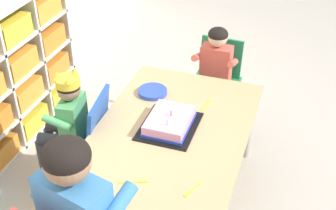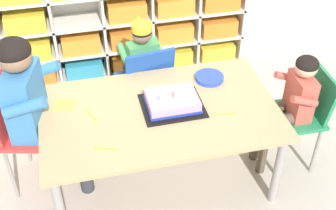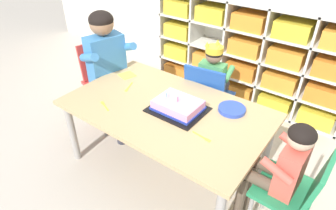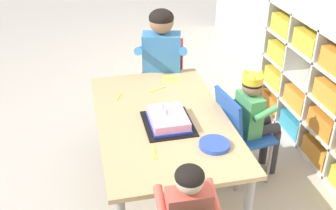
{
  "view_description": "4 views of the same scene",
  "coord_description": "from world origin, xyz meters",
  "px_view_note": "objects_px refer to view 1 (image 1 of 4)",
  "views": [
    {
      "loc": [
        -1.86,
        -0.62,
        2.1
      ],
      "look_at": [
        0.07,
        0.02,
        0.71
      ],
      "focal_mm": 48.55,
      "sensor_mm": 36.0,
      "label": 1
    },
    {
      "loc": [
        -0.43,
        -1.98,
        2.22
      ],
      "look_at": [
        0.04,
        -0.03,
        0.62
      ],
      "focal_mm": 47.96,
      "sensor_mm": 36.0,
      "label": 2
    },
    {
      "loc": [
        1.0,
        -1.31,
        1.68
      ],
      "look_at": [
        0.01,
        0.0,
        0.58
      ],
      "focal_mm": 31.14,
      "sensor_mm": 36.0,
      "label": 3
    },
    {
      "loc": [
        2.2,
        -0.46,
        1.95
      ],
      "look_at": [
        -0.02,
        0.04,
        0.64
      ],
      "focal_mm": 43.46,
      "sensor_mm": 36.0,
      "label": 4
    }
  ],
  "objects_px": {
    "fork_beside_plate_stack": "(192,190)",
    "fork_at_table_front_edge": "(136,182)",
    "classroom_chair_blue": "(86,136)",
    "classroom_chair_guest_side": "(217,78)",
    "adult_helper_seated": "(86,207)",
    "guest_at_table_side": "(214,71)",
    "birthday_cake_on_tray": "(169,122)",
    "fork_by_napkin": "(207,104)",
    "activity_table": "(168,144)",
    "child_with_crown": "(66,118)",
    "paper_plate_stack": "(153,92)"
  },
  "relations": [
    {
      "from": "fork_beside_plate_stack",
      "to": "fork_at_table_front_edge",
      "type": "height_order",
      "value": "same"
    },
    {
      "from": "classroom_chair_blue",
      "to": "classroom_chair_guest_side",
      "type": "bearing_deg",
      "value": 138.78
    },
    {
      "from": "adult_helper_seated",
      "to": "fork_beside_plate_stack",
      "type": "xyz_separation_m",
      "value": [
        0.33,
        -0.38,
        -0.09
      ]
    },
    {
      "from": "guest_at_table_side",
      "to": "birthday_cake_on_tray",
      "type": "xyz_separation_m",
      "value": [
        -0.73,
        0.08,
        0.05
      ]
    },
    {
      "from": "guest_at_table_side",
      "to": "fork_by_napkin",
      "type": "xyz_separation_m",
      "value": [
        -0.45,
        -0.06,
        0.02
      ]
    },
    {
      "from": "birthday_cake_on_tray",
      "to": "activity_table",
      "type": "bearing_deg",
      "value": -165.75
    },
    {
      "from": "classroom_chair_guest_side",
      "to": "fork_beside_plate_stack",
      "type": "height_order",
      "value": "classroom_chair_guest_side"
    },
    {
      "from": "activity_table",
      "to": "fork_by_napkin",
      "type": "xyz_separation_m",
      "value": [
        0.37,
        -0.12,
        0.06
      ]
    },
    {
      "from": "birthday_cake_on_tray",
      "to": "guest_at_table_side",
      "type": "bearing_deg",
      "value": -6.23
    },
    {
      "from": "activity_table",
      "to": "guest_at_table_side",
      "type": "height_order",
      "value": "guest_at_table_side"
    },
    {
      "from": "classroom_chair_blue",
      "to": "fork_at_table_front_edge",
      "type": "distance_m",
      "value": 0.66
    },
    {
      "from": "classroom_chair_blue",
      "to": "child_with_crown",
      "type": "bearing_deg",
      "value": -90.67
    },
    {
      "from": "child_with_crown",
      "to": "guest_at_table_side",
      "type": "bearing_deg",
      "value": 131.24
    },
    {
      "from": "activity_table",
      "to": "guest_at_table_side",
      "type": "bearing_deg",
      "value": -4.15
    },
    {
      "from": "classroom_chair_blue",
      "to": "adult_helper_seated",
      "type": "height_order",
      "value": "adult_helper_seated"
    },
    {
      "from": "adult_helper_seated",
      "to": "activity_table",
      "type": "bearing_deg",
      "value": -87.19
    },
    {
      "from": "guest_at_table_side",
      "to": "paper_plate_stack",
      "type": "distance_m",
      "value": 0.53
    },
    {
      "from": "classroom_chair_blue",
      "to": "fork_by_napkin",
      "type": "relative_size",
      "value": 5.03
    },
    {
      "from": "classroom_chair_blue",
      "to": "fork_at_table_front_edge",
      "type": "relative_size",
      "value": 4.92
    },
    {
      "from": "paper_plate_stack",
      "to": "fork_at_table_front_edge",
      "type": "bearing_deg",
      "value": -165.82
    },
    {
      "from": "guest_at_table_side",
      "to": "paper_plate_stack",
      "type": "xyz_separation_m",
      "value": [
        -0.44,
        0.29,
        0.03
      ]
    },
    {
      "from": "classroom_chair_guest_side",
      "to": "fork_at_table_front_edge",
      "type": "relative_size",
      "value": 4.93
    },
    {
      "from": "classroom_chair_blue",
      "to": "fork_beside_plate_stack",
      "type": "distance_m",
      "value": 0.87
    },
    {
      "from": "classroom_chair_guest_side",
      "to": "fork_at_table_front_edge",
      "type": "xyz_separation_m",
      "value": [
        -1.31,
        0.1,
        0.14
      ]
    },
    {
      "from": "child_with_crown",
      "to": "fork_beside_plate_stack",
      "type": "height_order",
      "value": "child_with_crown"
    },
    {
      "from": "paper_plate_stack",
      "to": "classroom_chair_blue",
      "type": "bearing_deg",
      "value": 139.6
    },
    {
      "from": "birthday_cake_on_tray",
      "to": "paper_plate_stack",
      "type": "bearing_deg",
      "value": 35.29
    },
    {
      "from": "classroom_chair_blue",
      "to": "adult_helper_seated",
      "type": "distance_m",
      "value": 0.85
    },
    {
      "from": "child_with_crown",
      "to": "fork_beside_plate_stack",
      "type": "xyz_separation_m",
      "value": [
        -0.37,
        -0.88,
        0.03
      ]
    },
    {
      "from": "activity_table",
      "to": "fork_beside_plate_stack",
      "type": "height_order",
      "value": "fork_beside_plate_stack"
    },
    {
      "from": "fork_beside_plate_stack",
      "to": "classroom_chair_guest_side",
      "type": "bearing_deg",
      "value": 30.16
    },
    {
      "from": "birthday_cake_on_tray",
      "to": "fork_beside_plate_stack",
      "type": "height_order",
      "value": "birthday_cake_on_tray"
    },
    {
      "from": "paper_plate_stack",
      "to": "fork_by_napkin",
      "type": "relative_size",
      "value": 1.34
    },
    {
      "from": "activity_table",
      "to": "classroom_chair_guest_side",
      "type": "xyz_separation_m",
      "value": [
        0.92,
        -0.06,
        -0.08
      ]
    },
    {
      "from": "activity_table",
      "to": "birthday_cake_on_tray",
      "type": "distance_m",
      "value": 0.12
    },
    {
      "from": "child_with_crown",
      "to": "classroom_chair_guest_side",
      "type": "bearing_deg",
      "value": 134.47
    },
    {
      "from": "fork_beside_plate_stack",
      "to": "fork_by_napkin",
      "type": "distance_m",
      "value": 0.73
    },
    {
      "from": "adult_helper_seated",
      "to": "birthday_cake_on_tray",
      "type": "bearing_deg",
      "value": -84.46
    },
    {
      "from": "birthday_cake_on_tray",
      "to": "adult_helper_seated",
      "type": "bearing_deg",
      "value": 171.11
    },
    {
      "from": "fork_at_table_front_edge",
      "to": "fork_by_napkin",
      "type": "xyz_separation_m",
      "value": [
        0.76,
        -0.16,
        -0.0
      ]
    },
    {
      "from": "classroom_chair_blue",
      "to": "paper_plate_stack",
      "type": "xyz_separation_m",
      "value": [
        0.35,
        -0.3,
        0.16
      ]
    },
    {
      "from": "activity_table",
      "to": "birthday_cake_on_tray",
      "type": "xyz_separation_m",
      "value": [
        0.08,
        0.02,
        0.09
      ]
    },
    {
      "from": "adult_helper_seated",
      "to": "fork_at_table_front_edge",
      "type": "height_order",
      "value": "adult_helper_seated"
    },
    {
      "from": "activity_table",
      "to": "fork_beside_plate_stack",
      "type": "distance_m",
      "value": 0.43
    },
    {
      "from": "fork_beside_plate_stack",
      "to": "classroom_chair_blue",
      "type": "bearing_deg",
      "value": 85.93
    },
    {
      "from": "child_with_crown",
      "to": "classroom_chair_blue",
      "type": "bearing_deg",
      "value": 89.33
    },
    {
      "from": "paper_plate_stack",
      "to": "fork_at_table_front_edge",
      "type": "height_order",
      "value": "paper_plate_stack"
    },
    {
      "from": "adult_helper_seated",
      "to": "paper_plate_stack",
      "type": "xyz_separation_m",
      "value": [
        1.07,
        0.09,
        -0.08
      ]
    },
    {
      "from": "adult_helper_seated",
      "to": "guest_at_table_side",
      "type": "bearing_deg",
      "value": -83.17
    },
    {
      "from": "classroom_chair_guest_side",
      "to": "child_with_crown",
      "type": "bearing_deg",
      "value": -125.87
    }
  ]
}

